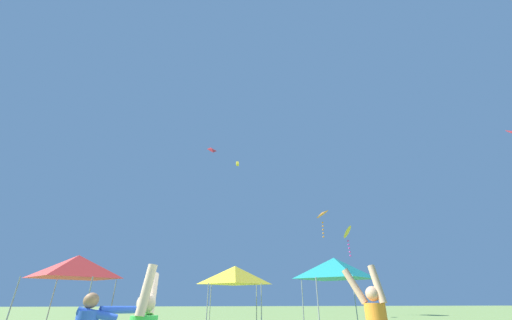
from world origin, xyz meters
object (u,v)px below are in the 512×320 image
at_px(canopy_tent_yellow, 235,275).
at_px(kite_yellow_delta, 347,233).
at_px(kite_yellow_box, 237,164).
at_px(kite_orange_delta, 322,215).
at_px(canopy_tent_red, 76,267).
at_px(canopy_tent_teal, 335,268).
at_px(kite_red_diamond, 212,149).

distance_m(canopy_tent_yellow, kite_yellow_delta, 19.13).
xyz_separation_m(kite_yellow_box, kite_orange_delta, (9.84, 2.55, -4.84)).
bearing_deg(canopy_tent_red, kite_yellow_box, 62.75).
bearing_deg(kite_orange_delta, canopy_tent_yellow, -124.45).
bearing_deg(kite_yellow_box, kite_orange_delta, 14.50).
height_order(kite_orange_delta, kite_yellow_delta, kite_orange_delta).
xyz_separation_m(canopy_tent_red, kite_yellow_delta, (19.62, 16.21, 5.10)).
distance_m(canopy_tent_yellow, canopy_tent_teal, 5.42).
bearing_deg(canopy_tent_teal, kite_yellow_delta, 65.11).
distance_m(canopy_tent_teal, canopy_tent_red, 12.47).
height_order(canopy_tent_yellow, kite_orange_delta, kite_orange_delta).
distance_m(kite_yellow_box, kite_orange_delta, 11.26).
xyz_separation_m(canopy_tent_yellow, canopy_tent_red, (-7.33, -2.52, 0.16)).
bearing_deg(kite_orange_delta, kite_red_diamond, -133.18).
height_order(canopy_tent_teal, kite_yellow_delta, kite_yellow_delta).
bearing_deg(kite_yellow_box, kite_red_diamond, -101.57).
distance_m(kite_yellow_box, kite_red_diamond, 10.95).
xyz_separation_m(canopy_tent_teal, canopy_tent_red, (-12.45, -0.75, -0.09)).
relative_size(canopy_tent_yellow, kite_orange_delta, 1.02).
xyz_separation_m(canopy_tent_teal, kite_yellow_box, (-4.93, 13.84, 12.02)).
xyz_separation_m(canopy_tent_red, kite_yellow_box, (7.52, 14.60, 12.11)).
height_order(canopy_tent_yellow, kite_yellow_box, kite_yellow_box).
relative_size(canopy_tent_red, kite_yellow_delta, 1.03).
relative_size(canopy_tent_red, kite_red_diamond, 4.45).
height_order(kite_yellow_delta, kite_red_diamond, kite_red_diamond).
distance_m(canopy_tent_teal, kite_yellow_box, 18.99).
bearing_deg(canopy_tent_teal, canopy_tent_red, -176.54).
bearing_deg(kite_yellow_box, canopy_tent_teal, -70.39).
bearing_deg(canopy_tent_red, kite_yellow_delta, 39.56).
bearing_deg(canopy_tent_teal, kite_red_diamond, 152.26).
height_order(canopy_tent_red, kite_orange_delta, kite_orange_delta).
xyz_separation_m(canopy_tent_teal, kite_red_diamond, (-7.01, 3.69, 8.48)).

